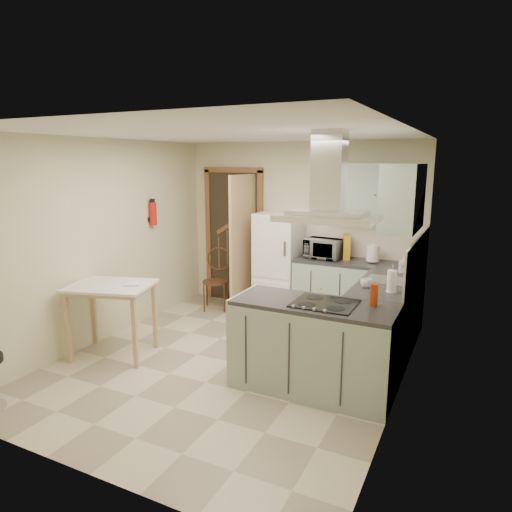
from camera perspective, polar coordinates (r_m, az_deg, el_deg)
The scene contains 27 objects.
floor at distance 5.29m, azimuth -3.10°, elevation -13.11°, with size 4.20×4.20×0.00m, color #BCB292.
ceiling at distance 4.81m, azimuth -3.44°, elevation 15.03°, with size 4.20×4.20×0.00m, color silver.
back_wall at distance 6.78m, azimuth 5.49°, elevation 3.47°, with size 3.60×3.60×0.00m, color beige.
left_wall at distance 5.98m, azimuth -18.48°, elevation 1.78°, with size 4.20×4.20×0.00m, color beige.
right_wall at distance 4.33m, azimuth 18.01°, elevation -1.85°, with size 4.20×4.20×0.00m, color beige.
doorway at distance 7.24m, azimuth -2.80°, elevation 2.44°, with size 1.10×0.12×2.10m, color brown.
fridge at distance 6.67m, azimuth 2.89°, elevation -1.00°, with size 0.60×0.60×1.50m, color white.
counter_back at distance 6.46m, azimuth 9.89°, elevation -4.33°, with size 1.08×0.60×0.90m, color #9EB2A0.
counter_right at distance 5.66m, azimuth 16.17°, elevation -6.99°, with size 0.60×1.95×0.90m, color #9EB2A0.
splashback at distance 6.51m, azimuth 13.36°, elevation 1.96°, with size 1.68×0.02×0.50m, color beige.
wall_cabinet_back at distance 6.27m, azimuth 13.24°, elevation 8.05°, with size 0.85×0.35×0.70m, color #9EB2A0.
wall_cabinet_right at distance 5.09m, azimuth 17.91°, elevation 6.99°, with size 0.35×0.90×0.70m, color #9EB2A0.
peninsula at distance 4.58m, azimuth 7.20°, elevation -11.16°, with size 1.55×0.65×0.90m, color #9EB2A0.
hob at distance 4.39m, azimuth 8.59°, elevation -5.87°, with size 0.58×0.50×0.01m, color black.
extractor_hood at distance 4.21m, azimuth 8.93°, elevation 4.74°, with size 0.90×0.55×0.10m, color silver.
sink at distance 5.37m, azimuth 16.11°, elevation -2.94°, with size 0.45×0.40×0.01m, color silver.
fire_extinguisher at distance 6.57m, azimuth -12.75°, elevation 5.16°, with size 0.10×0.10×0.32m, color #B2140F.
drop_leaf_table at distance 5.56m, azimuth -17.46°, elevation -7.65°, with size 0.91×0.68×0.85m, color tan.
bentwood_chair at distance 6.96m, azimuth -5.13°, elevation -3.24°, with size 0.38×0.38×0.85m, color #4C3119.
microwave at distance 6.38m, azimuth 8.44°, elevation 0.91°, with size 0.49×0.33×0.27m, color black.
kettle at distance 6.25m, azimuth 14.41°, elevation 0.34°, with size 0.17×0.17×0.25m, color silver.
cereal_box at distance 6.39m, azimuth 11.22°, elevation 1.16°, with size 0.09×0.23×0.34m, color orange.
soap_bottle at distance 5.78m, azimuth 17.94°, elevation -0.97°, with size 0.10×0.10×0.21m, color #B0B2BD.
paper_towel at distance 4.88m, azimuth 16.62°, elevation -3.01°, with size 0.10×0.10×0.24m, color silver.
cup at distance 5.01m, azimuth 13.62°, elevation -3.33°, with size 0.12×0.12×0.10m, color silver.
red_bottle at distance 4.41m, azimuth 14.53°, elevation -4.70°, with size 0.07×0.07×0.21m, color #A42F0E.
book at distance 5.39m, azimuth -16.09°, elevation -2.87°, with size 0.17×0.23×0.10m, color #A44D36.
Camera 1 is at (2.36, -4.18, 2.23)m, focal length 32.00 mm.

